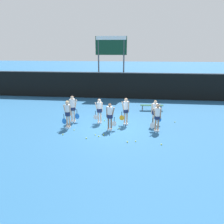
{
  "coord_description": "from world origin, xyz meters",
  "views": [
    {
      "loc": [
        1.48,
        -12.96,
        4.79
      ],
      "look_at": [
        -0.02,
        0.08,
        0.93
      ],
      "focal_mm": 35.0,
      "sensor_mm": 36.0,
      "label": 1
    }
  ],
  "objects_px": {
    "player_4": "(99,109)",
    "tennis_ball_0": "(95,135)",
    "tennis_ball_2": "(127,142)",
    "player_6": "(155,111)",
    "tennis_ball_3": "(119,128)",
    "tennis_ball_5": "(63,134)",
    "tennis_ball_1": "(161,144)",
    "tennis_ball_7": "(175,122)",
    "player_2": "(157,115)",
    "player_5": "(126,109)",
    "tennis_ball_10": "(105,120)",
    "scoreboard": "(111,51)",
    "tennis_ball_11": "(74,130)",
    "player_3": "(73,106)",
    "player_0": "(68,112)",
    "tennis_ball_9": "(136,141)",
    "tennis_ball_8": "(99,136)",
    "tennis_ball_6": "(86,138)",
    "bench_courtside": "(152,106)",
    "player_1": "(110,114)",
    "tennis_ball_4": "(104,135)"
  },
  "relations": [
    {
      "from": "bench_courtside",
      "to": "player_0",
      "type": "distance_m",
      "value": 7.12
    },
    {
      "from": "player_3",
      "to": "tennis_ball_11",
      "type": "relative_size",
      "value": 28.04
    },
    {
      "from": "bench_courtside",
      "to": "player_0",
      "type": "relative_size",
      "value": 1.04
    },
    {
      "from": "tennis_ball_2",
      "to": "tennis_ball_10",
      "type": "xyz_separation_m",
      "value": [
        -1.72,
        3.38,
        0.0
      ]
    },
    {
      "from": "scoreboard",
      "to": "tennis_ball_5",
      "type": "distance_m",
      "value": 11.76
    },
    {
      "from": "tennis_ball_3",
      "to": "tennis_ball_2",
      "type": "bearing_deg",
      "value": -73.06
    },
    {
      "from": "bench_courtside",
      "to": "tennis_ball_5",
      "type": "bearing_deg",
      "value": -137.09
    },
    {
      "from": "player_2",
      "to": "player_3",
      "type": "distance_m",
      "value": 5.54
    },
    {
      "from": "player_5",
      "to": "tennis_ball_11",
      "type": "distance_m",
      "value": 3.49
    },
    {
      "from": "player_2",
      "to": "tennis_ball_8",
      "type": "height_order",
      "value": "player_2"
    },
    {
      "from": "tennis_ball_2",
      "to": "player_4",
      "type": "bearing_deg",
      "value": 124.08
    },
    {
      "from": "bench_courtside",
      "to": "player_2",
      "type": "relative_size",
      "value": 1.08
    },
    {
      "from": "tennis_ball_6",
      "to": "bench_courtside",
      "type": "bearing_deg",
      "value": 57.78
    },
    {
      "from": "tennis_ball_5",
      "to": "player_2",
      "type": "bearing_deg",
      "value": 13.07
    },
    {
      "from": "tennis_ball_6",
      "to": "tennis_ball_8",
      "type": "height_order",
      "value": "same"
    },
    {
      "from": "player_6",
      "to": "tennis_ball_0",
      "type": "distance_m",
      "value": 4.17
    },
    {
      "from": "tennis_ball_7",
      "to": "player_2",
      "type": "bearing_deg",
      "value": -128.04
    },
    {
      "from": "tennis_ball_5",
      "to": "tennis_ball_6",
      "type": "bearing_deg",
      "value": -14.88
    },
    {
      "from": "tennis_ball_1",
      "to": "tennis_ball_5",
      "type": "height_order",
      "value": "same"
    },
    {
      "from": "player_6",
      "to": "tennis_ball_5",
      "type": "height_order",
      "value": "player_6"
    },
    {
      "from": "player_2",
      "to": "tennis_ball_3",
      "type": "relative_size",
      "value": 25.95
    },
    {
      "from": "player_5",
      "to": "tennis_ball_0",
      "type": "height_order",
      "value": "player_5"
    },
    {
      "from": "player_3",
      "to": "player_4",
      "type": "xyz_separation_m",
      "value": [
        1.79,
        -0.03,
        -0.1
      ]
    },
    {
      "from": "scoreboard",
      "to": "tennis_ball_2",
      "type": "relative_size",
      "value": 87.55
    },
    {
      "from": "tennis_ball_3",
      "to": "tennis_ball_5",
      "type": "bearing_deg",
      "value": -156.45
    },
    {
      "from": "bench_courtside",
      "to": "player_4",
      "type": "xyz_separation_m",
      "value": [
        -3.62,
        -3.48,
        0.6
      ]
    },
    {
      "from": "player_2",
      "to": "player_6",
      "type": "xyz_separation_m",
      "value": [
        -0.05,
        1.03,
        -0.0
      ]
    },
    {
      "from": "player_5",
      "to": "player_3",
      "type": "bearing_deg",
      "value": 167.15
    },
    {
      "from": "player_3",
      "to": "tennis_ball_0",
      "type": "distance_m",
      "value": 3.08
    },
    {
      "from": "player_4",
      "to": "tennis_ball_0",
      "type": "xyz_separation_m",
      "value": [
        0.12,
        -2.15,
        -0.95
      ]
    },
    {
      "from": "tennis_ball_3",
      "to": "tennis_ball_5",
      "type": "distance_m",
      "value": 3.4
    },
    {
      "from": "player_0",
      "to": "tennis_ball_1",
      "type": "distance_m",
      "value": 5.93
    },
    {
      "from": "tennis_ball_9",
      "to": "tennis_ball_7",
      "type": "bearing_deg",
      "value": 53.37
    },
    {
      "from": "tennis_ball_11",
      "to": "player_3",
      "type": "bearing_deg",
      "value": 107.55
    },
    {
      "from": "scoreboard",
      "to": "player_2",
      "type": "height_order",
      "value": "scoreboard"
    },
    {
      "from": "player_4",
      "to": "player_3",
      "type": "bearing_deg",
      "value": 171.34
    },
    {
      "from": "tennis_ball_0",
      "to": "tennis_ball_9",
      "type": "distance_m",
      "value": 2.39
    },
    {
      "from": "player_1",
      "to": "tennis_ball_1",
      "type": "xyz_separation_m",
      "value": [
        2.89,
        -1.87,
        -0.94
      ]
    },
    {
      "from": "player_2",
      "to": "player_3",
      "type": "bearing_deg",
      "value": 160.35
    },
    {
      "from": "bench_courtside",
      "to": "tennis_ball_9",
      "type": "bearing_deg",
      "value": -105.14
    },
    {
      "from": "tennis_ball_2",
      "to": "tennis_ball_10",
      "type": "distance_m",
      "value": 3.79
    },
    {
      "from": "scoreboard",
      "to": "tennis_ball_4",
      "type": "xyz_separation_m",
      "value": [
        0.82,
        -10.56,
        -4.47
      ]
    },
    {
      "from": "tennis_ball_0",
      "to": "tennis_ball_6",
      "type": "relative_size",
      "value": 0.91
    },
    {
      "from": "player_0",
      "to": "tennis_ball_5",
      "type": "height_order",
      "value": "player_0"
    },
    {
      "from": "player_1",
      "to": "tennis_ball_10",
      "type": "bearing_deg",
      "value": 117.32
    },
    {
      "from": "player_3",
      "to": "player_6",
      "type": "distance_m",
      "value": 5.38
    },
    {
      "from": "player_1",
      "to": "tennis_ball_3",
      "type": "xyz_separation_m",
      "value": [
        0.54,
        0.22,
        -0.94
      ]
    },
    {
      "from": "player_4",
      "to": "scoreboard",
      "type": "bearing_deg",
      "value": 83.7
    },
    {
      "from": "player_2",
      "to": "tennis_ball_9",
      "type": "bearing_deg",
      "value": -133.42
    },
    {
      "from": "tennis_ball_2",
      "to": "tennis_ball_9",
      "type": "bearing_deg",
      "value": 18.27
    }
  ]
}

